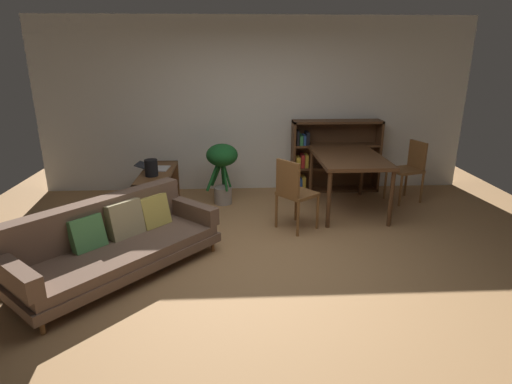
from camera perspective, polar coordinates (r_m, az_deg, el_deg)
The scene contains 11 objects.
ground_plane at distance 4.59m, azimuth 1.47°, elevation -9.61°, with size 8.16×8.16×0.00m, color #A87A4C.
back_wall_panel at distance 6.80m, azimuth -0.18°, elevation 11.59°, with size 6.80×0.10×2.70m, color silver.
fabric_couch at distance 4.54m, azimuth -18.72°, elevation -6.32°, with size 2.02×2.11×0.73m.
media_console at distance 6.12m, azimuth -13.17°, elevation 0.04°, with size 0.43×1.29×0.57m.
open_laptop at distance 6.20m, azimuth -13.66°, elevation 3.27°, with size 0.48×0.32×0.09m.
desk_speaker at distance 5.83m, azimuth -14.05°, elevation 3.21°, with size 0.17×0.17×0.23m.
potted_floor_plant at distance 6.16m, azimuth -4.64°, elevation 3.83°, with size 0.48×0.46×0.91m.
dining_table at distance 6.02m, azimuth 12.51°, elevation 4.15°, with size 0.91×1.39×0.80m.
dining_chair_near at distance 5.25m, azimuth 5.14°, elevation 0.18°, with size 0.57×0.57×0.92m.
dining_chair_far at distance 6.71m, azimuth 20.12°, elevation 3.17°, with size 0.53×0.50×0.91m.
bookshelf at distance 6.93m, azimuth 10.08°, elevation 4.84°, with size 1.41×0.31×1.15m.
Camera 1 is at (-0.32, -4.04, 2.15)m, focal length 29.40 mm.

